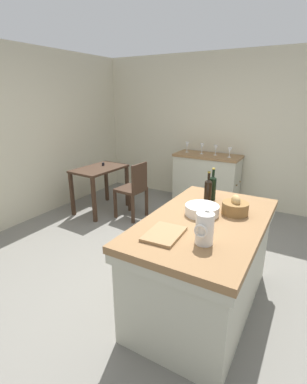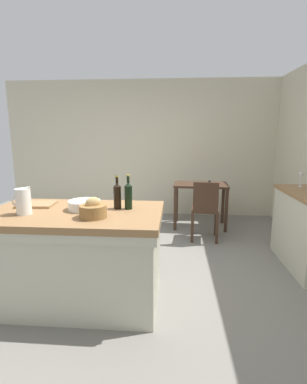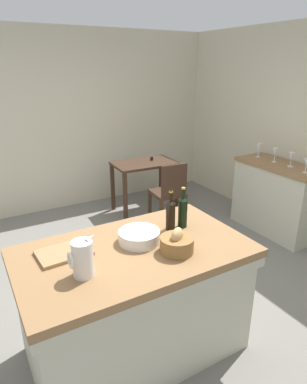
% 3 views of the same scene
% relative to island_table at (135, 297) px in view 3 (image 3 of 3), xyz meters
% --- Properties ---
extents(ground_plane, '(6.76, 6.76, 0.00)m').
position_rel_island_table_xyz_m(ground_plane, '(0.27, 0.56, -0.48)').
color(ground_plane, slate).
extents(wall_back, '(5.32, 0.12, 2.60)m').
position_rel_island_table_xyz_m(wall_back, '(0.27, 3.16, 0.82)').
color(wall_back, beige).
rests_on(wall_back, ground).
extents(island_table, '(1.61, 0.94, 0.89)m').
position_rel_island_table_xyz_m(island_table, '(0.00, 0.00, 0.00)').
color(island_table, olive).
rests_on(island_table, ground).
extents(side_cabinet, '(0.52, 1.15, 0.92)m').
position_rel_island_table_xyz_m(side_cabinet, '(2.53, 0.89, -0.02)').
color(side_cabinet, olive).
rests_on(side_cabinet, ground).
extents(writing_desk, '(0.93, 0.60, 0.81)m').
position_rel_island_table_xyz_m(writing_desk, '(1.36, 2.35, 0.15)').
color(writing_desk, '#3D281C').
rests_on(writing_desk, ground).
extents(wooden_chair, '(0.43, 0.43, 0.91)m').
position_rel_island_table_xyz_m(wooden_chair, '(1.37, 1.68, 0.02)').
color(wooden_chair, '#3D281C').
rests_on(wooden_chair, ground).
extents(pitcher, '(0.17, 0.13, 0.27)m').
position_rel_island_table_xyz_m(pitcher, '(-0.41, -0.13, 0.53)').
color(pitcher, silver).
rests_on(pitcher, island_table).
extents(wash_bowl, '(0.30, 0.30, 0.09)m').
position_rel_island_table_xyz_m(wash_bowl, '(0.08, 0.07, 0.45)').
color(wash_bowl, silver).
rests_on(wash_bowl, island_table).
extents(bread_basket, '(0.23, 0.23, 0.18)m').
position_rel_island_table_xyz_m(bread_basket, '(0.23, -0.18, 0.47)').
color(bread_basket, olive).
rests_on(bread_basket, island_table).
extents(cutting_board, '(0.36, 0.27, 0.02)m').
position_rel_island_table_xyz_m(cutting_board, '(-0.45, 0.17, 0.42)').
color(cutting_board, '#99754C').
rests_on(cutting_board, island_table).
extents(wine_bottle_dark, '(0.07, 0.07, 0.33)m').
position_rel_island_table_xyz_m(wine_bottle_dark, '(0.49, 0.12, 0.54)').
color(wine_bottle_dark, black).
rests_on(wine_bottle_dark, island_table).
extents(wine_bottle_amber, '(0.07, 0.07, 0.32)m').
position_rel_island_table_xyz_m(wine_bottle_amber, '(0.38, 0.13, 0.54)').
color(wine_bottle_amber, black).
rests_on(wine_bottle_amber, island_table).
extents(wine_glass_far_left, '(0.07, 0.07, 0.16)m').
position_rel_island_table_xyz_m(wine_glass_far_left, '(2.48, 0.51, 0.55)').
color(wine_glass_far_left, white).
rests_on(wine_glass_far_left, side_cabinet).
extents(wine_glass_left, '(0.07, 0.07, 0.17)m').
position_rel_island_table_xyz_m(wine_glass_left, '(2.54, 0.76, 0.56)').
color(wine_glass_left, white).
rests_on(wine_glass_left, side_cabinet).
extents(wine_glass_middle, '(0.07, 0.07, 0.18)m').
position_rel_island_table_xyz_m(wine_glass_middle, '(2.53, 1.01, 0.57)').
color(wine_glass_middle, white).
rests_on(wine_glass_middle, side_cabinet).
extents(wine_glass_right, '(0.07, 0.07, 0.18)m').
position_rel_island_table_xyz_m(wine_glass_right, '(2.54, 1.30, 0.57)').
color(wine_glass_right, white).
rests_on(wine_glass_right, side_cabinet).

